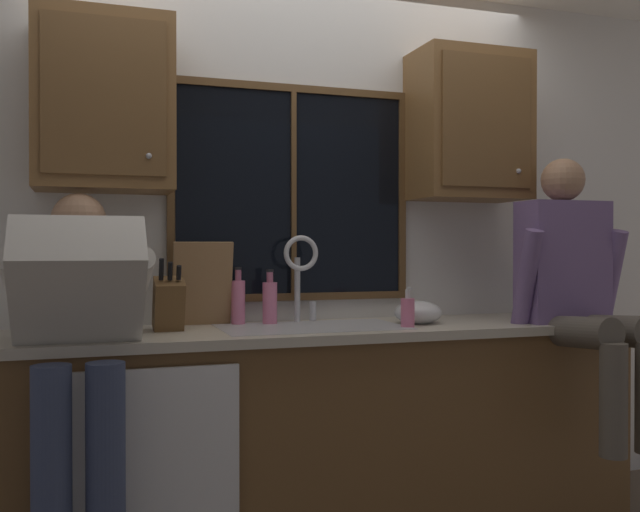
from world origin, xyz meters
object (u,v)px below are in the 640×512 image
at_px(cutting_board, 203,284).
at_px(mixing_bowl, 418,313).
at_px(knife_block, 169,305).
at_px(bottle_green_glass, 270,301).
at_px(bottle_tall_clear, 238,301).
at_px(soap_dispenser, 408,312).
at_px(person_standing, 79,341).
at_px(person_sitting_on_counter, 577,283).

xyz_separation_m(cutting_board, mixing_bowl, (0.95, -0.23, -0.14)).
xyz_separation_m(knife_block, cutting_board, (0.17, 0.18, 0.08)).
bearing_deg(bottle_green_glass, cutting_board, 173.25).
bearing_deg(mixing_bowl, bottle_tall_clear, 164.29).
bearing_deg(bottle_tall_clear, soap_dispenser, -27.30).
relative_size(mixing_bowl, soap_dispenser, 1.23).
xyz_separation_m(person_standing, soap_dispenser, (1.35, 0.14, 0.05)).
height_order(knife_block, bottle_tall_clear, knife_block).
bearing_deg(cutting_board, bottle_tall_clear, -1.64).
height_order(person_standing, cutting_board, person_standing).
distance_m(person_sitting_on_counter, knife_block, 1.81).
xyz_separation_m(soap_dispenser, bottle_green_glass, (-0.53, 0.32, 0.03)).
distance_m(knife_block, mixing_bowl, 1.12).
bearing_deg(cutting_board, mixing_bowl, -13.42).
distance_m(person_standing, knife_block, 0.48).
relative_size(person_standing, person_sitting_on_counter, 1.17).
bearing_deg(person_standing, knife_block, 41.79).
height_order(knife_block, bottle_green_glass, knife_block).
bearing_deg(person_sitting_on_counter, knife_block, 170.28).
bearing_deg(bottle_green_glass, knife_block, -163.24).
bearing_deg(mixing_bowl, bottle_green_glass, 163.62).
xyz_separation_m(person_sitting_on_counter, mixing_bowl, (-0.67, 0.26, -0.14)).
bearing_deg(knife_block, mixing_bowl, -2.55).
bearing_deg(bottle_tall_clear, bottle_green_glass, -12.50).
xyz_separation_m(knife_block, mixing_bowl, (1.11, -0.05, -0.06)).
height_order(soap_dispenser, bottle_tall_clear, bottle_tall_clear).
xyz_separation_m(knife_block, soap_dispenser, (1.00, -0.18, -0.04)).
bearing_deg(bottle_tall_clear, knife_block, -152.43).
relative_size(person_standing, bottle_tall_clear, 5.74).
distance_m(cutting_board, soap_dispenser, 0.91).
bearing_deg(bottle_tall_clear, cutting_board, 178.36).
height_order(person_sitting_on_counter, knife_block, person_sitting_on_counter).
relative_size(person_standing, bottle_green_glass, 6.00).
bearing_deg(person_standing, person_sitting_on_counter, 0.20).
xyz_separation_m(person_sitting_on_counter, soap_dispenser, (-0.78, 0.13, -0.12)).
distance_m(soap_dispenser, bottle_green_glass, 0.62).
bearing_deg(bottle_tall_clear, person_sitting_on_counter, -18.15).
bearing_deg(knife_block, cutting_board, 46.24).
distance_m(mixing_bowl, bottle_tall_clear, 0.82).
relative_size(person_standing, knife_block, 4.60).
height_order(bottle_green_glass, bottle_tall_clear, bottle_tall_clear).
xyz_separation_m(bottle_green_glass, bottle_tall_clear, (-0.14, 0.03, 0.00)).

